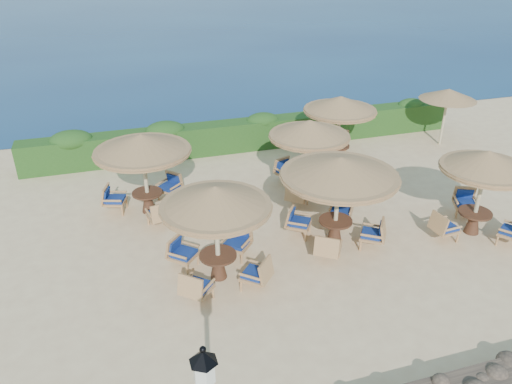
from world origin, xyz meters
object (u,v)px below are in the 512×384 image
(extra_parasol, at_px, (448,94))
(cafe_set_1, at_px, (339,181))
(cafe_set_0, at_px, (216,217))
(cafe_set_3, at_px, (143,156))
(cafe_set_4, at_px, (309,142))
(cafe_set_5, at_px, (340,113))
(cafe_set_2, at_px, (484,177))

(extra_parasol, height_order, cafe_set_1, cafe_set_1)
(cafe_set_0, height_order, cafe_set_1, same)
(extra_parasol, relative_size, cafe_set_3, 0.81)
(cafe_set_4, bearing_deg, extra_parasol, 19.47)
(cafe_set_1, bearing_deg, cafe_set_5, 64.20)
(cafe_set_0, bearing_deg, cafe_set_1, 10.86)
(cafe_set_3, height_order, cafe_set_4, same)
(cafe_set_3, xyz_separation_m, cafe_set_4, (5.34, -0.30, -0.07))
(cafe_set_3, distance_m, cafe_set_5, 7.68)
(extra_parasol, xyz_separation_m, cafe_set_2, (-3.40, -6.36, -0.32))
(cafe_set_0, xyz_separation_m, cafe_set_4, (3.99, 3.73, 0.06))
(cafe_set_0, distance_m, cafe_set_2, 7.75)
(cafe_set_2, height_order, cafe_set_3, same)
(cafe_set_5, bearing_deg, extra_parasol, 4.58)
(cafe_set_1, bearing_deg, extra_parasol, 36.48)
(extra_parasol, bearing_deg, cafe_set_2, -118.10)
(extra_parasol, height_order, cafe_set_3, cafe_set_3)
(cafe_set_2, xyz_separation_m, cafe_set_4, (-3.76, 3.83, 0.03))
(extra_parasol, relative_size, cafe_set_5, 0.87)
(cafe_set_5, bearing_deg, cafe_set_2, -74.63)
(cafe_set_3, bearing_deg, cafe_set_0, -71.52)
(extra_parasol, distance_m, cafe_set_3, 12.69)
(cafe_set_2, bearing_deg, cafe_set_4, 134.46)
(extra_parasol, xyz_separation_m, cafe_set_5, (-5.03, -0.40, -0.17))
(cafe_set_1, height_order, cafe_set_3, same)
(cafe_set_0, bearing_deg, cafe_set_3, 108.48)
(cafe_set_0, height_order, cafe_set_2, same)
(cafe_set_5, bearing_deg, cafe_set_0, -136.22)
(extra_parasol, distance_m, cafe_set_1, 9.37)
(cafe_set_4, relative_size, cafe_set_5, 1.01)
(cafe_set_0, xyz_separation_m, cafe_set_3, (-1.35, 4.04, 0.13))
(cafe_set_2, relative_size, cafe_set_3, 0.93)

